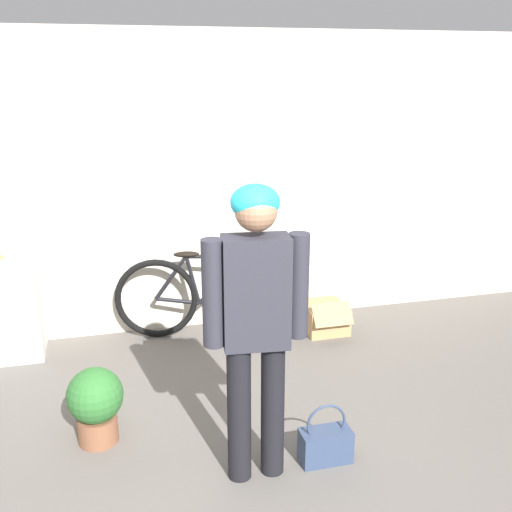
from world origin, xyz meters
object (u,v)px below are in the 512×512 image
object	(u,v)px
person	(256,310)
bicycle	(212,295)
handbag	(325,444)
potted_plant	(96,402)
cardboard_box	(324,317)

from	to	relation	value
person	bicycle	bearing A→B (deg)	93.05
bicycle	handbag	distance (m)	1.99
person	potted_plant	world-z (taller)	person
bicycle	potted_plant	world-z (taller)	bicycle
handbag	cardboard_box	bearing A→B (deg)	69.36
handbag	bicycle	bearing A→B (deg)	99.32
bicycle	cardboard_box	xyz separation A→B (m)	(0.99, -0.16, -0.25)
cardboard_box	handbag	bearing A→B (deg)	-110.64
bicycle	handbag	xyz separation A→B (m)	(0.32, -1.95, -0.26)
potted_plant	bicycle	bearing A→B (deg)	54.10
person	cardboard_box	bearing A→B (deg)	64.73
cardboard_box	bicycle	bearing A→B (deg)	170.83
person	cardboard_box	xyz separation A→B (m)	(1.11, 1.80, -0.91)
person	handbag	size ratio (longest dim) A/B	4.48
handbag	cardboard_box	distance (m)	1.91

